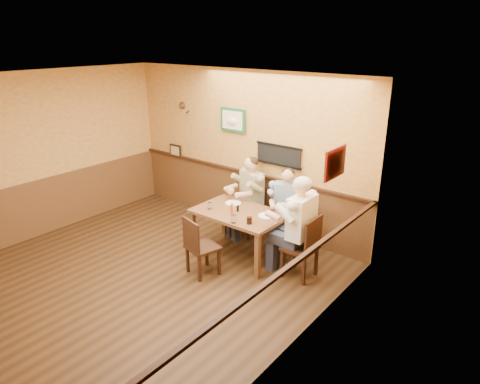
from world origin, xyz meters
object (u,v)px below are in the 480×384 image
object	(u,v)px
dining_table	(239,217)
chair_right_end	(300,246)
chair_near_side	(203,246)
diner_white_elder	(301,233)
diner_tan_shirt	(252,200)
chair_back_left	(252,210)
cola_tumbler	(249,220)
pepper_shaker	(238,208)
water_glass_mid	(234,219)
salt_shaker	(233,206)
water_glass_left	(210,206)
chair_back_right	(286,221)
diner_blue_polo	(287,211)
hot_sauce_bottle	(232,208)

from	to	relation	value
dining_table	chair_right_end	distance (m)	1.09
chair_near_side	diner_white_elder	bearing A→B (deg)	-130.04
chair_near_side	diner_tan_shirt	xyz separation A→B (m)	(-0.25, 1.52, 0.18)
chair_near_side	diner_white_elder	xyz separation A→B (m)	(1.15, 0.81, 0.24)
chair_back_left	cola_tumbler	world-z (taller)	chair_back_left
cola_tumbler	chair_near_side	bearing A→B (deg)	-132.11
pepper_shaker	cola_tumbler	bearing A→B (deg)	-31.49
chair_near_side	water_glass_mid	distance (m)	0.59
diner_white_elder	water_glass_mid	xyz separation A→B (m)	(-0.89, -0.41, 0.12)
salt_shaker	water_glass_left	bearing A→B (deg)	-138.97
chair_right_end	water_glass_mid	size ratio (longest dim) A/B	8.11
dining_table	chair_near_side	world-z (taller)	chair_near_side
diner_white_elder	water_glass_left	distance (m)	1.54
chair_back_right	chair_right_end	bearing A→B (deg)	-70.45
diner_tan_shirt	diner_white_elder	distance (m)	1.57
chair_right_end	salt_shaker	world-z (taller)	chair_right_end
diner_blue_polo	salt_shaker	world-z (taller)	diner_blue_polo
salt_shaker	chair_near_side	bearing A→B (deg)	-83.14
diner_white_elder	hot_sauce_bottle	size ratio (longest dim) A/B	8.33
diner_tan_shirt	pepper_shaker	bearing A→B (deg)	-49.10
diner_tan_shirt	pepper_shaker	world-z (taller)	diner_tan_shirt
chair_back_left	diner_white_elder	distance (m)	1.58
salt_shaker	diner_white_elder	bearing A→B (deg)	0.12
cola_tumbler	chair_back_right	bearing A→B (deg)	90.29
water_glass_left	salt_shaker	size ratio (longest dim) A/B	1.18
cola_tumbler	hot_sauce_bottle	bearing A→B (deg)	162.51
chair_near_side	dining_table	bearing A→B (deg)	-80.32
dining_table	diner_white_elder	size ratio (longest dim) A/B	1.02
diner_white_elder	chair_back_right	bearing A→B (deg)	-136.22
diner_blue_polo	pepper_shaker	distance (m)	0.89
diner_tan_shirt	water_glass_left	distance (m)	0.97
chair_back_right	water_glass_mid	distance (m)	1.22
water_glass_mid	hot_sauce_bottle	world-z (taller)	hot_sauce_bottle
dining_table	diner_tan_shirt	xyz separation A→B (m)	(-0.32, 0.74, -0.03)
cola_tumbler	hot_sauce_bottle	xyz separation A→B (m)	(-0.45, 0.14, 0.03)
dining_table	water_glass_left	bearing A→B (deg)	-155.26
chair_right_end	water_glass_mid	bearing A→B (deg)	-65.12
diner_blue_polo	chair_back_right	bearing A→B (deg)	0.00
diner_blue_polo	pepper_shaker	bearing A→B (deg)	-142.58
salt_shaker	diner_blue_polo	bearing A→B (deg)	52.75
water_glass_left	diner_white_elder	bearing A→B (deg)	8.93
diner_blue_polo	chair_back_left	bearing A→B (deg)	157.07
diner_tan_shirt	salt_shaker	distance (m)	0.74
chair_right_end	diner_white_elder	size ratio (longest dim) A/B	0.70
dining_table	water_glass_mid	xyz separation A→B (m)	(0.19, -0.38, 0.15)
chair_near_side	water_glass_mid	xyz separation A→B (m)	(0.26, 0.40, 0.36)
diner_blue_polo	hot_sauce_bottle	size ratio (longest dim) A/B	7.33
water_glass_mid	cola_tumbler	xyz separation A→B (m)	(0.20, 0.11, -0.01)
diner_tan_shirt	diner_blue_polo	xyz separation A→B (m)	(0.70, 0.02, -0.03)
diner_blue_polo	cola_tumbler	distance (m)	1.04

